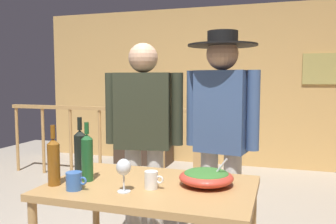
{
  "coord_description": "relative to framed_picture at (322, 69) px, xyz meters",
  "views": [
    {
      "loc": [
        1.02,
        -2.41,
        1.37
      ],
      "look_at": [
        0.31,
        -0.17,
        1.15
      ],
      "focal_mm": 37.96,
      "sensor_mm": 36.0,
      "label": 1
    }
  ],
  "objects": [
    {
      "name": "person_standing_right",
      "position": [
        -0.97,
        -3.05,
        -0.49
      ],
      "size": [
        0.55,
        0.5,
        1.71
      ],
      "rotation": [
        0.0,
        0.0,
        2.98
      ],
      "color": "beige",
      "rests_on": "ground_plane"
    },
    {
      "name": "stair_railing",
      "position": [
        -2.48,
        -1.32,
        -0.88
      ],
      "size": [
        2.86,
        0.1,
        1.05
      ],
      "color": "#B2844C",
      "rests_on": "ground_plane"
    },
    {
      "name": "salad_bowl",
      "position": [
        -0.96,
        -3.64,
        -0.72
      ],
      "size": [
        0.32,
        0.32,
        0.17
      ],
      "color": "#CC3D2D",
      "rests_on": "serving_table"
    },
    {
      "name": "mug_white",
      "position": [
        -1.24,
        -3.79,
        -0.72
      ],
      "size": [
        0.11,
        0.08,
        0.1
      ],
      "color": "white",
      "rests_on": "serving_table"
    },
    {
      "name": "wine_bottle_amber",
      "position": [
        -1.81,
        -3.9,
        -0.62
      ],
      "size": [
        0.07,
        0.07,
        0.35
      ],
      "color": "brown",
      "rests_on": "serving_table"
    },
    {
      "name": "tv_console",
      "position": [
        -2.68,
        -0.29,
        -1.29
      ],
      "size": [
        0.9,
        0.4,
        0.47
      ],
      "primitive_type": "cube",
      "color": "#38281E",
      "rests_on": "ground_plane"
    },
    {
      "name": "serving_table",
      "position": [
        -1.27,
        -3.72,
        -0.85
      ],
      "size": [
        1.21,
        0.77,
        0.75
      ],
      "color": "#B2844C",
      "rests_on": "ground_plane"
    },
    {
      "name": "wine_glass",
      "position": [
        -1.36,
        -3.9,
        -0.64
      ],
      "size": [
        0.08,
        0.08,
        0.18
      ],
      "color": "silver",
      "rests_on": "serving_table"
    },
    {
      "name": "mug_blue",
      "position": [
        -1.64,
        -3.94,
        -0.72
      ],
      "size": [
        0.13,
        0.09,
        0.1
      ],
      "color": "#3866B2",
      "rests_on": "serving_table"
    },
    {
      "name": "person_standing_left",
      "position": [
        -1.58,
        -3.05,
        -0.54
      ],
      "size": [
        0.61,
        0.29,
        1.65
      ],
      "rotation": [
        0.0,
        0.0,
        3.31
      ],
      "color": "beige",
      "rests_on": "ground_plane"
    },
    {
      "name": "flat_screen_tv",
      "position": [
        -2.68,
        -0.32,
        -0.82
      ],
      "size": [
        0.55,
        0.12,
        0.4
      ],
      "color": "black",
      "rests_on": "tv_console"
    },
    {
      "name": "wine_bottle_dark",
      "position": [
        -1.78,
        -3.66,
        -0.61
      ],
      "size": [
        0.08,
        0.08,
        0.38
      ],
      "color": "black",
      "rests_on": "serving_table"
    },
    {
      "name": "wine_bottle_green",
      "position": [
        -1.67,
        -3.76,
        -0.62
      ],
      "size": [
        0.07,
        0.07,
        0.36
      ],
      "color": "#1E5628",
      "rests_on": "serving_table"
    },
    {
      "name": "framed_picture",
      "position": [
        0.0,
        0.0,
        0.0
      ],
      "size": [
        0.53,
        0.03,
        0.45
      ],
      "primitive_type": "cube",
      "color": "tan"
    },
    {
      "name": "back_wall",
      "position": [
        -1.58,
        0.06,
        -0.27
      ],
      "size": [
        5.94,
        0.1,
        2.51
      ],
      "primitive_type": "cube",
      "color": "tan",
      "rests_on": "ground_plane"
    }
  ]
}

